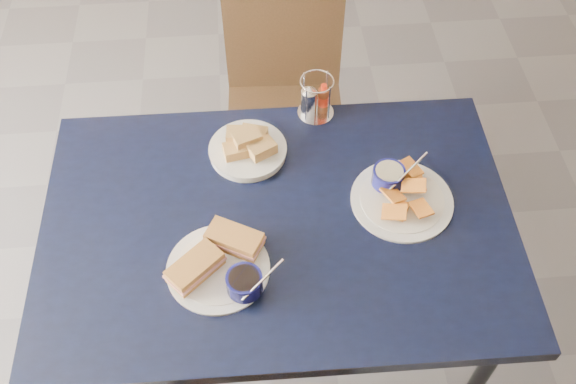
{
  "coord_description": "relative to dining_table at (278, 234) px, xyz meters",
  "views": [
    {
      "loc": [
        -0.24,
        -0.83,
        2.15
      ],
      "look_at": [
        -0.16,
        0.19,
        0.82
      ],
      "focal_mm": 40.0,
      "sensor_mm": 36.0,
      "label": 1
    }
  ],
  "objects": [
    {
      "name": "ground",
      "position": [
        0.19,
        -0.15,
        -0.69
      ],
      "size": [
        6.0,
        6.0,
        0.0
      ],
      "primitive_type": "plane",
      "color": "#58575D",
      "rests_on": "ground"
    },
    {
      "name": "bread_basket",
      "position": [
        -0.07,
        0.24,
        0.09
      ],
      "size": [
        0.22,
        0.22,
        0.08
      ],
      "color": "white",
      "rests_on": "dining_table"
    },
    {
      "name": "dining_table",
      "position": [
        0.0,
        0.0,
        0.0
      ],
      "size": [
        1.28,
        0.86,
        0.75
      ],
      "color": "black",
      "rests_on": "ground"
    },
    {
      "name": "sandwich_plate",
      "position": [
        -0.15,
        -0.14,
        0.09
      ],
      "size": [
        0.3,
        0.26,
        0.12
      ],
      "color": "white",
      "rests_on": "dining_table"
    },
    {
      "name": "plantain_plate",
      "position": [
        0.33,
        0.06,
        0.08
      ],
      "size": [
        0.28,
        0.28,
        0.12
      ],
      "color": "white",
      "rests_on": "dining_table"
    },
    {
      "name": "chair_far",
      "position": [
        0.07,
        0.75,
        -0.18
      ],
      "size": [
        0.44,
        0.42,
        0.89
      ],
      "color": "black",
      "rests_on": "ground"
    },
    {
      "name": "condiment_caddy",
      "position": [
        0.14,
        0.39,
        0.12
      ],
      "size": [
        0.11,
        0.11,
        0.14
      ],
      "color": "silver",
      "rests_on": "dining_table"
    }
  ]
}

